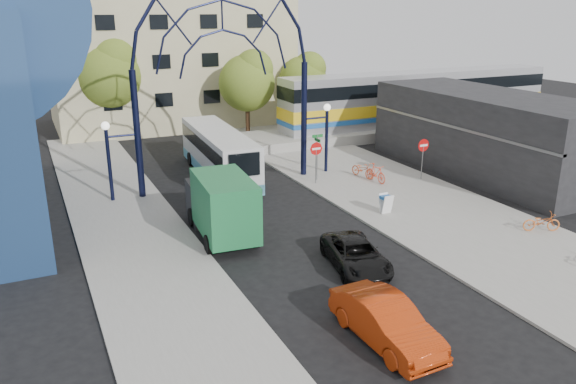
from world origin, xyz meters
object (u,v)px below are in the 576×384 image
train_car (419,97)px  bike_far_a (542,222)px  street_name_sign (317,147)px  bike_near_b (376,173)px  stop_sign (316,152)px  tree_north_b (110,72)px  green_truck (221,205)px  tree_north_c (305,77)px  sandwich_board (386,201)px  black_suv (356,255)px  city_bus (219,153)px  red_sedan (386,321)px  tree_north_a (249,80)px  do_not_enter_sign (423,149)px  bike_near_a (362,169)px  gateway_arch (223,36)px

train_car → bike_far_a: bearing=-113.6°
street_name_sign → bike_near_b: bearing=-32.6°
stop_sign → tree_north_b: (-8.68, 17.93, 3.27)m
green_truck → bike_far_a: size_ratio=3.56×
street_name_sign → bike_near_b: size_ratio=1.56×
street_name_sign → stop_sign: bearing=-123.6°
street_name_sign → tree_north_c: tree_north_c is taller
stop_sign → tree_north_c: size_ratio=0.38×
sandwich_board → black_suv: size_ratio=0.23×
tree_north_c → black_suv: bearing=-112.8°
city_bus → red_sedan: bearing=-90.2°
city_bus → tree_north_a: bearing=62.1°
green_truck → red_sedan: (1.79, -10.53, -0.77)m
do_not_enter_sign → red_sedan: 18.11m
street_name_sign → bike_far_a: bearing=-64.7°
city_bus → red_sedan: (-1.24, -19.77, -0.78)m
stop_sign → bike_near_a: stop_sign is taller
black_suv → bike_near_a: 12.61m
sandwich_board → city_bus: size_ratio=0.09×
black_suv → bike_near_b: size_ratio=2.35×
sandwich_board → bike_far_a: bearing=-44.9°
bike_far_a → city_bus: bearing=59.3°
do_not_enter_sign → tree_north_b: bearing=126.7°
stop_sign → black_suv: (-3.82, -10.60, -1.40)m
gateway_arch → black_suv: (0.98, -12.60, -7.97)m
do_not_enter_sign → black_suv: (-10.02, -8.60, -1.39)m
stop_sign → green_truck: 9.09m
tree_north_b → tree_north_c: bearing=-7.1°
stop_sign → green_truck: size_ratio=0.41×
city_bus → bike_near_b: size_ratio=5.91×
stop_sign → do_not_enter_sign: stop_sign is taller
bike_near_b → bike_far_a: (2.58, -9.84, -0.09)m
bike_near_a → bike_far_a: size_ratio=1.06×
green_truck → bike_far_a: green_truck is taller
do_not_enter_sign → bike_near_a: 3.81m
stop_sign → sandwich_board: stop_sign is taller
street_name_sign → green_truck: (-7.99, -5.57, -0.63)m
train_car → tree_north_b: 25.27m
gateway_arch → green_truck: 10.30m
tree_north_c → green_truck: tree_north_c is taller
street_name_sign → red_sedan: size_ratio=0.63×
street_name_sign → bike_near_a: bearing=-14.4°
gateway_arch → bike_near_b: bearing=-22.0°
sandwich_board → train_car: bearing=48.1°
tree_north_c → bike_far_a: tree_north_c is taller
train_car → sandwich_board: bearing=-131.9°
black_suv → gateway_arch: bearing=106.1°
train_car → green_truck: train_car is taller
do_not_enter_sign → street_name_sign: 6.36m
stop_sign → tree_north_c: (7.32, 15.93, 2.28)m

